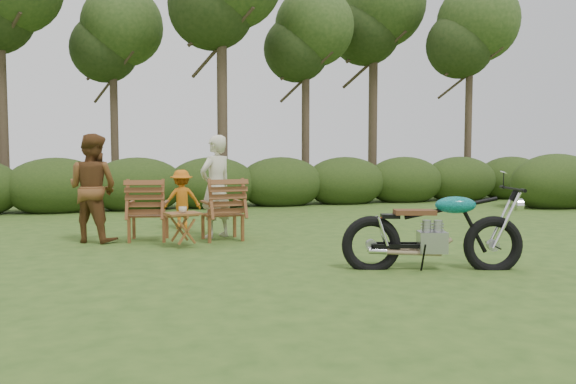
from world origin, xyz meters
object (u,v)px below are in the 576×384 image
object	(u,v)px
motorcycle	(432,269)
lawn_chair_right	(223,240)
adult_a	(216,237)
child	(182,229)
lawn_chair_left	(149,241)
side_table	(183,230)
adult_b	(94,242)
cup	(183,210)

from	to	relation	value
motorcycle	lawn_chair_right	size ratio (longest dim) A/B	2.07
adult_a	child	world-z (taller)	adult_a
lawn_chair_left	side_table	distance (m)	1.02
adult_b	lawn_chair_right	bearing A→B (deg)	-158.51
adult_a	child	xyz separation A→B (m)	(-0.43, 1.34, 0.00)
side_table	adult_a	size ratio (longest dim) A/B	0.31
lawn_chair_left	side_table	size ratio (longest dim) A/B	1.90
adult_a	child	size ratio (longest dim) A/B	1.55
motorcycle	adult_b	distance (m)	5.62
lawn_chair_right	adult_a	distance (m)	0.34
cup	child	xyz separation A→B (m)	(0.27, 2.25, -0.61)
side_table	adult_b	size ratio (longest dim) A/B	0.30
motorcycle	lawn_chair_right	bearing A→B (deg)	141.69
adult_b	cup	bearing A→B (deg)	176.36
side_table	motorcycle	bearing A→B (deg)	-43.76
side_table	cup	xyz separation A→B (m)	(-0.01, -0.05, 0.33)
lawn_chair_left	adult_a	size ratio (longest dim) A/B	0.58
motorcycle	lawn_chair_right	world-z (taller)	motorcycle
lawn_chair_right	adult_a	bearing A→B (deg)	-85.59
child	cup	bearing A→B (deg)	82.02
lawn_chair_left	adult_a	xyz separation A→B (m)	(1.17, 0.00, 0.00)
adult_a	lawn_chair_left	bearing A→B (deg)	-30.54
side_table	cup	world-z (taller)	cup
motorcycle	child	xyz separation A→B (m)	(-2.57, 4.91, 0.00)
side_table	adult_b	distance (m)	1.73
adult_a	adult_b	bearing A→B (deg)	-35.06
motorcycle	cup	xyz separation A→B (m)	(-2.84, 2.66, 0.61)
side_table	child	xyz separation A→B (m)	(0.27, 2.20, -0.28)
adult_b	child	bearing A→B (deg)	-109.61
lawn_chair_right	adult_b	distance (m)	2.17
motorcycle	adult_b	xyz separation A→B (m)	(-4.20, 3.74, 0.00)
motorcycle	lawn_chair_right	xyz separation A→B (m)	(-2.09, 3.24, 0.00)
motorcycle	side_table	distance (m)	3.93
cup	adult_a	distance (m)	1.30
lawn_chair_right	lawn_chair_left	xyz separation A→B (m)	(-1.22, 0.33, 0.00)
lawn_chair_left	side_table	world-z (taller)	side_table
cup	child	bearing A→B (deg)	83.08
adult_a	adult_b	xyz separation A→B (m)	(-2.07, 0.16, 0.00)
adult_b	child	xyz separation A→B (m)	(1.63, 1.18, 0.00)
motorcycle	cup	distance (m)	3.94
lawn_chair_left	adult_b	bearing A→B (deg)	1.85
adult_a	child	bearing A→B (deg)	-102.78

